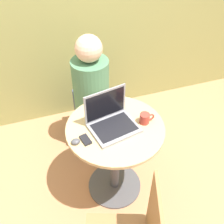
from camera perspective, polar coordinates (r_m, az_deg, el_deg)
ground_plane at (r=2.45m, az=0.56°, el=-15.63°), size 12.00×12.00×0.00m
round_table at (r=2.04m, az=0.66°, el=-7.79°), size 0.71×0.71×0.74m
laptop at (r=1.84m, az=-0.17°, el=-1.78°), size 0.37×0.32×0.26m
cell_phone at (r=1.78m, az=-5.78°, el=-6.03°), size 0.07×0.11×0.02m
computer_mouse at (r=1.77m, az=-7.93°, el=-6.38°), size 0.06×0.05×0.03m
coffee_cup at (r=1.89m, az=7.22°, el=-1.36°), size 0.11×0.07×0.08m
person_seated at (r=2.47m, az=-4.56°, el=2.45°), size 0.34×0.50×1.18m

